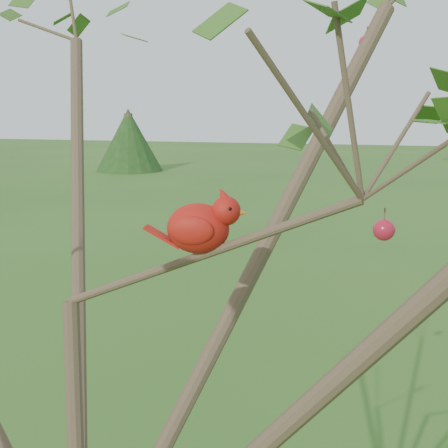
% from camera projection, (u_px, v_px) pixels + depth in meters
% --- Properties ---
extents(crabapple_tree, '(2.35, 2.05, 2.95)m').
position_uv_depth(crabapple_tree, '(68.00, 236.00, 1.15)').
color(crabapple_tree, '#483727').
rests_on(crabapple_tree, ground).
extents(cardinal, '(0.20, 0.11, 0.14)m').
position_uv_depth(cardinal, '(202.00, 226.00, 1.18)').
color(cardinal, '#B01A0F').
rests_on(cardinal, ground).
extents(distant_trees, '(41.15, 14.89, 3.18)m').
position_uv_depth(distant_trees, '(304.00, 133.00, 22.68)').
color(distant_trees, '#483727').
rests_on(distant_trees, ground).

